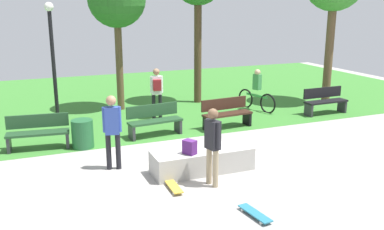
{
  "coord_description": "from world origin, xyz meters",
  "views": [
    {
      "loc": [
        -3.74,
        -9.2,
        3.78
      ],
      "look_at": [
        0.01,
        -0.04,
        1.19
      ],
      "focal_mm": 40.19,
      "sensor_mm": 36.0,
      "label": 1
    }
  ],
  "objects": [
    {
      "name": "skater_watching",
      "position": [
        -1.85,
        0.24,
        1.04
      ],
      "size": [
        0.42,
        0.28,
        1.76
      ],
      "color": "black",
      "rests_on": "ground_plane"
    },
    {
      "name": "park_bench_far_left",
      "position": [
        2.14,
        2.35,
        0.48
      ],
      "size": [
        1.64,
        0.62,
        0.91
      ],
      "color": "#331E14",
      "rests_on": "ground_plane"
    },
    {
      "name": "concrete_ledge",
      "position": [
        0.01,
        -0.66,
        0.26
      ],
      "size": [
        2.34,
        0.79,
        0.52
      ],
      "primitive_type": "cube",
      "color": "#A8A59E",
      "rests_on": "ground_plane"
    },
    {
      "name": "lamp_post",
      "position": [
        -2.68,
        4.86,
        2.34
      ],
      "size": [
        0.28,
        0.28,
        3.81
      ],
      "color": "black",
      "rests_on": "ground_plane"
    },
    {
      "name": "park_bench_by_oak",
      "position": [
        -0.18,
        2.4,
        0.48
      ],
      "size": [
        1.64,
        0.64,
        0.91
      ],
      "color": "#1E4223",
      "rests_on": "ground_plane"
    },
    {
      "name": "ground_plane",
      "position": [
        0.0,
        0.0,
        0.0
      ],
      "size": [
        28.0,
        28.0,
        0.0
      ],
      "primitive_type": "plane",
      "color": "#9E9993"
    },
    {
      "name": "grass_lawn",
      "position": [
        0.0,
        7.9,
        0.0
      ],
      "size": [
        26.6,
        12.19,
        0.01
      ],
      "primitive_type": "cube",
      "color": "#387A2D",
      "rests_on": "ground_plane"
    },
    {
      "name": "pedestrian_with_backpack",
      "position": [
        0.49,
        4.25,
        1.01
      ],
      "size": [
        0.42,
        0.39,
        1.69
      ],
      "color": "black",
      "rests_on": "ground_plane"
    },
    {
      "name": "park_bench_near_path",
      "position": [
        6.12,
        2.61,
        0.48
      ],
      "size": [
        1.61,
        0.51,
        0.91
      ],
      "color": "black",
      "rests_on": "ground_plane"
    },
    {
      "name": "skater_performing_trick",
      "position": [
        -0.11,
        -1.47,
        0.99
      ],
      "size": [
        0.27,
        0.42,
        1.69
      ],
      "color": "tan",
      "rests_on": "ground_plane"
    },
    {
      "name": "park_bench_far_right",
      "position": [
        -3.39,
        2.44,
        0.48
      ],
      "size": [
        1.64,
        0.65,
        0.91
      ],
      "color": "#1E4223",
      "rests_on": "ground_plane"
    },
    {
      "name": "trash_bin",
      "position": [
        -2.29,
        2.09,
        0.38
      ],
      "size": [
        0.57,
        0.57,
        0.77
      ],
      "primitive_type": "cylinder",
      "color": "#1E592D",
      "rests_on": "ground_plane"
    },
    {
      "name": "skateboard_spare",
      "position": [
        0.02,
        -3.04,
        0.06
      ],
      "size": [
        0.3,
        0.82,
        0.08
      ],
      "color": "teal",
      "rests_on": "ground_plane"
    },
    {
      "name": "backpack_on_ledge",
      "position": [
        -0.36,
        -0.82,
        0.68
      ],
      "size": [
        0.31,
        0.34,
        0.32
      ],
      "primitive_type": "cube",
      "rotation": [
        0.0,
        0.0,
        2.08
      ],
      "color": "#4C1E66",
      "rests_on": "concrete_ledge"
    },
    {
      "name": "tree_tall_oak",
      "position": [
        -0.35,
        5.96,
        3.88
      ],
      "size": [
        2.02,
        2.02,
        4.95
      ],
      "color": "brown",
      "rests_on": "grass_lawn"
    },
    {
      "name": "cyclist_on_bicycle",
      "position": [
        4.19,
        4.0,
        0.63
      ],
      "size": [
        0.56,
        1.77,
        1.52
      ],
      "color": "black",
      "rests_on": "ground_plane"
    },
    {
      "name": "skateboard_by_ledge",
      "position": [
        -0.95,
        -1.33,
        0.06
      ],
      "size": [
        0.23,
        0.81,
        0.08
      ],
      "color": "gold",
      "rests_on": "ground_plane"
    }
  ]
}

